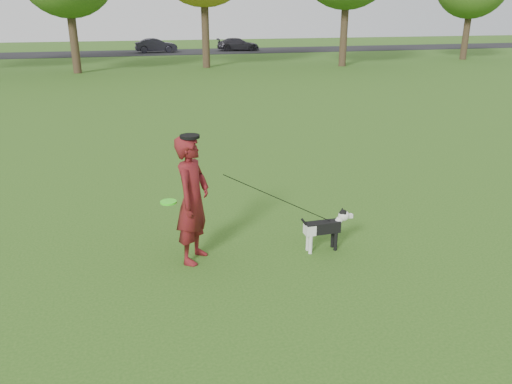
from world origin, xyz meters
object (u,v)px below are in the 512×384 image
object	(u,v)px
man	(193,200)
dog	(326,226)
car_right	(238,44)
car_mid	(156,45)

from	to	relation	value
man	dog	xyz separation A→B (m)	(2.01, -0.23, -0.55)
dog	car_right	bearing A→B (deg)	78.35
man	dog	size ratio (longest dim) A/B	2.18
dog	car_right	size ratio (longest dim) A/B	0.22
car_right	car_mid	bearing A→B (deg)	98.38
man	car_mid	xyz separation A→B (m)	(2.83, 40.08, -0.33)
dog	car_right	distance (m)	41.16
dog	car_right	xyz separation A→B (m)	(8.31, 40.31, 0.18)
man	car_mid	bearing A→B (deg)	27.87
dog	car_right	world-z (taller)	car_right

